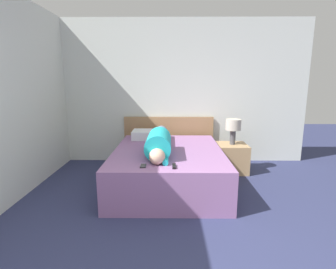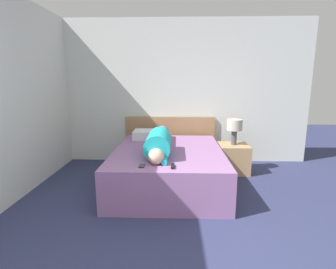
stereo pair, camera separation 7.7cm
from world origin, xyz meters
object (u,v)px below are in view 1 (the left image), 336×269
Objects in this scene: bed at (168,167)px; person_lying at (159,142)px; table_lamp at (233,127)px; pillow_near_headboard at (148,135)px; cell_phone at (143,166)px; tv_remote at (174,166)px; nightstand at (232,158)px.

person_lying is at bearing -136.62° from bed.
pillow_near_headboard is at bearing 174.87° from table_lamp.
bed is 15.28× the size of cell_phone.
table_lamp is 1.38m from person_lying.
tv_remote is (0.20, -0.69, -0.13)m from person_lying.
cell_phone is (-1.35, -1.36, -0.23)m from table_lamp.
tv_remote reaches higher than cell_phone.
table_lamp is (1.07, 0.58, 0.50)m from bed.
nightstand is at bearing -5.13° from pillow_near_headboard.
bed is at bearing -151.39° from nightstand.
bed is at bearing 70.01° from cell_phone.
tv_remote is at bearing -4.08° from cell_phone.
tv_remote is (-0.99, -1.38, 0.31)m from nightstand.
table_lamp is at bearing 45.18° from cell_phone.
cell_phone is (0.07, -1.49, -0.07)m from pillow_near_headboard.
tv_remote is at bearing -125.63° from nightstand.
pillow_near_headboard is at bearing 92.65° from cell_phone.
tv_remote is 1.15× the size of cell_phone.
person_lying reaches higher than bed.
nightstand is 3.28× the size of tv_remote.
tv_remote is (-0.99, -1.38, -0.22)m from table_lamp.
nightstand is 0.30× the size of person_lying.
bed is 0.86m from pillow_near_headboard.
person_lying is at bearing 76.37° from cell_phone.
nightstand is 1.45m from person_lying.
pillow_near_headboard is 1.57m from tv_remote.
table_lamp is 3.25× the size of cell_phone.
pillow_near_headboard is (-1.42, 0.13, -0.16)m from table_lamp.
cell_phone is (-0.36, 0.03, -0.01)m from tv_remote.
table_lamp is (0.00, -0.00, 0.54)m from nightstand.
cell_phone is at bearing -103.63° from person_lying.
tv_remote is at bearing -84.60° from bed.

